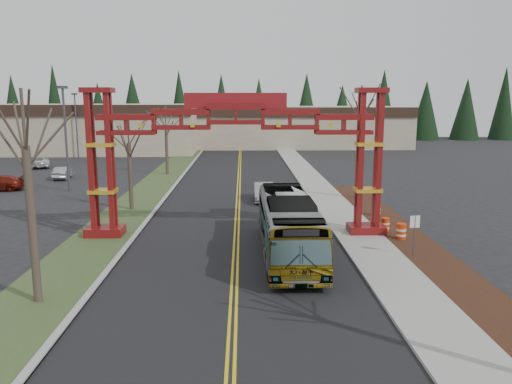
{
  "coord_description": "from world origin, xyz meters",
  "views": [
    {
      "loc": [
        0.41,
        -11.65,
        8.19
      ],
      "look_at": [
        1.08,
        13.77,
        3.48
      ],
      "focal_mm": 35.0,
      "sensor_mm": 36.0,
      "label": 1
    }
  ],
  "objects_px": {
    "silver_sedan": "(264,192)",
    "barrel_south": "(401,232)",
    "parked_car_far_b": "(39,162)",
    "bare_tree_median_mid": "(129,143)",
    "transit_bus": "(288,226)",
    "bare_tree_median_near": "(26,147)",
    "bare_tree_median_far": "(166,126)",
    "parked_car_far_a": "(63,173)",
    "street_sign": "(415,228)",
    "light_pole_far": "(76,121)",
    "retail_building_west": "(59,127)",
    "light_pole_near": "(65,131)",
    "barrel_north": "(377,211)",
    "bare_tree_right_far": "(361,115)",
    "retail_building_east": "(295,126)",
    "gateway_arch": "(236,138)",
    "barrel_mid": "(385,225)"
  },
  "relations": [
    {
      "from": "silver_sedan",
      "to": "barrel_south",
      "type": "height_order",
      "value": "silver_sedan"
    },
    {
      "from": "parked_car_far_b",
      "to": "bare_tree_median_mid",
      "type": "bearing_deg",
      "value": 102.1
    },
    {
      "from": "transit_bus",
      "to": "parked_car_far_b",
      "type": "distance_m",
      "value": 45.33
    },
    {
      "from": "transit_bus",
      "to": "silver_sedan",
      "type": "height_order",
      "value": "transit_bus"
    },
    {
      "from": "bare_tree_median_near",
      "to": "bare_tree_median_far",
      "type": "xyz_separation_m",
      "value": [
        0.0,
        35.65,
        -1.02
      ]
    },
    {
      "from": "parked_car_far_a",
      "to": "street_sign",
      "type": "relative_size",
      "value": 1.68
    },
    {
      "from": "light_pole_far",
      "to": "street_sign",
      "type": "height_order",
      "value": "light_pole_far"
    },
    {
      "from": "retail_building_west",
      "to": "bare_tree_median_near",
      "type": "xyz_separation_m",
      "value": [
        22.0,
        -64.1,
        2.62
      ]
    },
    {
      "from": "retail_building_west",
      "to": "street_sign",
      "type": "height_order",
      "value": "retail_building_west"
    },
    {
      "from": "bare_tree_median_near",
      "to": "bare_tree_median_mid",
      "type": "relative_size",
      "value": 1.21
    },
    {
      "from": "parked_car_far_a",
      "to": "transit_bus",
      "type": "bearing_deg",
      "value": 121.92
    },
    {
      "from": "light_pole_near",
      "to": "barrel_north",
      "type": "relative_size",
      "value": 10.0
    },
    {
      "from": "parked_car_far_b",
      "to": "bare_tree_right_far",
      "type": "bearing_deg",
      "value": 126.76
    },
    {
      "from": "retail_building_east",
      "to": "bare_tree_median_far",
      "type": "relative_size",
      "value": 5.01
    },
    {
      "from": "light_pole_near",
      "to": "barrel_north",
      "type": "xyz_separation_m",
      "value": [
        25.28,
        -10.91,
        -4.97
      ]
    },
    {
      "from": "silver_sedan",
      "to": "parked_car_far_b",
      "type": "bearing_deg",
      "value": 141.4
    },
    {
      "from": "light_pole_far",
      "to": "street_sign",
      "type": "bearing_deg",
      "value": -55.39
    },
    {
      "from": "retail_building_west",
      "to": "bare_tree_right_far",
      "type": "distance_m",
      "value": 58.82
    },
    {
      "from": "light_pole_near",
      "to": "light_pole_far",
      "type": "bearing_deg",
      "value": 106.24
    },
    {
      "from": "bare_tree_median_near",
      "to": "street_sign",
      "type": "xyz_separation_m",
      "value": [
        17.3,
        5.33,
        -4.73
      ]
    },
    {
      "from": "transit_bus",
      "to": "light_pole_far",
      "type": "bearing_deg",
      "value": 119.09
    },
    {
      "from": "transit_bus",
      "to": "parked_car_far_b",
      "type": "relative_size",
      "value": 2.29
    },
    {
      "from": "retail_building_east",
      "to": "street_sign",
      "type": "xyz_separation_m",
      "value": [
        -0.7,
        -66.77,
        -1.86
      ]
    },
    {
      "from": "retail_building_west",
      "to": "transit_bus",
      "type": "xyz_separation_m",
      "value": [
        32.81,
        -57.96,
        -2.16
      ]
    },
    {
      "from": "barrel_north",
      "to": "gateway_arch",
      "type": "bearing_deg",
      "value": -155.37
    },
    {
      "from": "retail_building_east",
      "to": "street_sign",
      "type": "bearing_deg",
      "value": -90.6
    },
    {
      "from": "silver_sedan",
      "to": "barrel_mid",
      "type": "xyz_separation_m",
      "value": [
        7.15,
        -10.32,
        -0.25
      ]
    },
    {
      "from": "retail_building_east",
      "to": "barrel_mid",
      "type": "height_order",
      "value": "retail_building_east"
    },
    {
      "from": "parked_car_far_b",
      "to": "barrel_south",
      "type": "relative_size",
      "value": 4.78
    },
    {
      "from": "bare_tree_median_far",
      "to": "bare_tree_right_far",
      "type": "height_order",
      "value": "bare_tree_right_far"
    },
    {
      "from": "parked_car_far_b",
      "to": "barrel_south",
      "type": "xyz_separation_m",
      "value": [
        34.38,
        -33.52,
        -0.17
      ]
    },
    {
      "from": "gateway_arch",
      "to": "barrel_mid",
      "type": "height_order",
      "value": "gateway_arch"
    },
    {
      "from": "bare_tree_right_far",
      "to": "barrel_mid",
      "type": "distance_m",
      "value": 12.51
    },
    {
      "from": "bare_tree_median_far",
      "to": "bare_tree_median_mid",
      "type": "bearing_deg",
      "value": -90.0
    },
    {
      "from": "bare_tree_right_far",
      "to": "silver_sedan",
      "type": "bearing_deg",
      "value": -177.54
    },
    {
      "from": "gateway_arch",
      "to": "barrel_north",
      "type": "height_order",
      "value": "gateway_arch"
    },
    {
      "from": "parked_car_far_a",
      "to": "bare_tree_median_near",
      "type": "distance_m",
      "value": 35.17
    },
    {
      "from": "bare_tree_median_far",
      "to": "bare_tree_right_far",
      "type": "distance_m",
      "value": 23.21
    },
    {
      "from": "bare_tree_median_near",
      "to": "light_pole_far",
      "type": "bearing_deg",
      "value": 106.19
    },
    {
      "from": "parked_car_far_a",
      "to": "parked_car_far_b",
      "type": "bearing_deg",
      "value": -62.94
    },
    {
      "from": "parked_car_far_b",
      "to": "barrel_mid",
      "type": "height_order",
      "value": "parked_car_far_b"
    },
    {
      "from": "retail_building_west",
      "to": "light_pole_far",
      "type": "height_order",
      "value": "light_pole_far"
    },
    {
      "from": "gateway_arch",
      "to": "barrel_north",
      "type": "bearing_deg",
      "value": 24.63
    },
    {
      "from": "light_pole_near",
      "to": "retail_building_west",
      "type": "bearing_deg",
      "value": 110.76
    },
    {
      "from": "bare_tree_median_near",
      "to": "light_pole_near",
      "type": "distance_m",
      "value": 26.65
    },
    {
      "from": "bare_tree_median_far",
      "to": "parked_car_far_b",
      "type": "bearing_deg",
      "value": 158.61
    },
    {
      "from": "silver_sedan",
      "to": "bare_tree_median_near",
      "type": "bearing_deg",
      "value": -115.94
    },
    {
      "from": "bare_tree_median_near",
      "to": "barrel_south",
      "type": "xyz_separation_m",
      "value": [
        17.71,
        8.67,
        -5.86
      ]
    },
    {
      "from": "silver_sedan",
      "to": "bare_tree_median_near",
      "type": "relative_size",
      "value": 0.51
    },
    {
      "from": "retail_building_east",
      "to": "parked_car_far_a",
      "type": "height_order",
      "value": "retail_building_east"
    }
  ]
}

